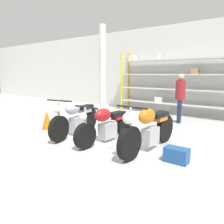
{
  "coord_description": "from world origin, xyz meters",
  "views": [
    {
      "loc": [
        3.24,
        -3.87,
        1.65
      ],
      "look_at": [
        0.0,
        0.4,
        0.7
      ],
      "focal_mm": 35.0,
      "sensor_mm": 36.0,
      "label": 1
    }
  ],
  "objects_px": {
    "person_browsing": "(180,94)",
    "traffic_cone": "(47,120)",
    "toolbox": "(176,155)",
    "motorcycle_silver": "(76,118)",
    "motorcycle_orange": "(149,129)",
    "shelving_rack": "(175,81)",
    "motorcycle_red": "(106,125)"
  },
  "relations": [
    {
      "from": "person_browsing",
      "to": "traffic_cone",
      "type": "distance_m",
      "value": 4.36
    },
    {
      "from": "shelving_rack",
      "to": "motorcycle_orange",
      "type": "height_order",
      "value": "shelving_rack"
    },
    {
      "from": "motorcycle_orange",
      "to": "toolbox",
      "type": "relative_size",
      "value": 4.96
    },
    {
      "from": "motorcycle_silver",
      "to": "traffic_cone",
      "type": "height_order",
      "value": "motorcycle_silver"
    },
    {
      "from": "motorcycle_red",
      "to": "motorcycle_orange",
      "type": "relative_size",
      "value": 0.93
    },
    {
      "from": "toolbox",
      "to": "traffic_cone",
      "type": "xyz_separation_m",
      "value": [
        -4.04,
        0.09,
        0.14
      ]
    },
    {
      "from": "motorcycle_orange",
      "to": "person_browsing",
      "type": "relative_size",
      "value": 1.33
    },
    {
      "from": "motorcycle_silver",
      "to": "motorcycle_orange",
      "type": "xyz_separation_m",
      "value": [
        2.15,
        0.1,
        0.01
      ]
    },
    {
      "from": "motorcycle_silver",
      "to": "person_browsing",
      "type": "xyz_separation_m",
      "value": [
        1.69,
        3.14,
        0.5
      ]
    },
    {
      "from": "toolbox",
      "to": "person_browsing",
      "type": "bearing_deg",
      "value": 109.66
    },
    {
      "from": "motorcycle_orange",
      "to": "person_browsing",
      "type": "bearing_deg",
      "value": -169.65
    },
    {
      "from": "toolbox",
      "to": "traffic_cone",
      "type": "relative_size",
      "value": 0.8
    },
    {
      "from": "shelving_rack",
      "to": "motorcycle_orange",
      "type": "relative_size",
      "value": 2.31
    },
    {
      "from": "motorcycle_orange",
      "to": "traffic_cone",
      "type": "xyz_separation_m",
      "value": [
        -3.31,
        -0.18,
        -0.2
      ]
    },
    {
      "from": "toolbox",
      "to": "traffic_cone",
      "type": "bearing_deg",
      "value": 178.76
    },
    {
      "from": "motorcycle_silver",
      "to": "motorcycle_orange",
      "type": "height_order",
      "value": "motorcycle_orange"
    },
    {
      "from": "shelving_rack",
      "to": "motorcycle_silver",
      "type": "relative_size",
      "value": 2.48
    },
    {
      "from": "traffic_cone",
      "to": "motorcycle_red",
      "type": "bearing_deg",
      "value": 3.61
    },
    {
      "from": "shelving_rack",
      "to": "traffic_cone",
      "type": "bearing_deg",
      "value": -115.05
    },
    {
      "from": "motorcycle_red",
      "to": "person_browsing",
      "type": "bearing_deg",
      "value": 169.41
    },
    {
      "from": "motorcycle_red",
      "to": "toolbox",
      "type": "relative_size",
      "value": 4.59
    },
    {
      "from": "motorcycle_silver",
      "to": "motorcycle_orange",
      "type": "relative_size",
      "value": 0.93
    },
    {
      "from": "toolbox",
      "to": "motorcycle_red",
      "type": "bearing_deg",
      "value": 173.14
    },
    {
      "from": "motorcycle_red",
      "to": "toolbox",
      "type": "distance_m",
      "value": 1.9
    },
    {
      "from": "person_browsing",
      "to": "traffic_cone",
      "type": "xyz_separation_m",
      "value": [
        -2.85,
        -3.23,
        -0.69
      ]
    },
    {
      "from": "shelving_rack",
      "to": "toolbox",
      "type": "height_order",
      "value": "shelving_rack"
    },
    {
      "from": "shelving_rack",
      "to": "toolbox",
      "type": "distance_m",
      "value": 5.18
    },
    {
      "from": "motorcycle_red",
      "to": "toolbox",
      "type": "bearing_deg",
      "value": 85.01
    },
    {
      "from": "shelving_rack",
      "to": "traffic_cone",
      "type": "relative_size",
      "value": 9.18
    },
    {
      "from": "person_browsing",
      "to": "toolbox",
      "type": "height_order",
      "value": "person_browsing"
    },
    {
      "from": "shelving_rack",
      "to": "person_browsing",
      "type": "bearing_deg",
      "value": -62.03
    },
    {
      "from": "shelving_rack",
      "to": "person_browsing",
      "type": "height_order",
      "value": "shelving_rack"
    }
  ]
}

